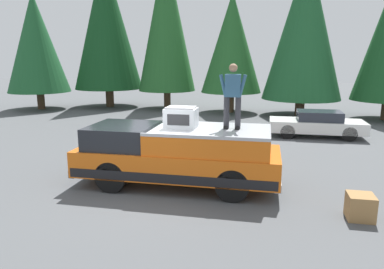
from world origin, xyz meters
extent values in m
plane|color=#4C4F51|center=(0.00, 0.00, 0.00)|extent=(90.00, 90.00, 0.00)
cube|color=orange|center=(0.34, -0.65, 0.70)|extent=(2.00, 5.50, 0.70)
cube|color=black|center=(0.34, -0.65, 0.51)|extent=(2.01, 5.39, 0.24)
cube|color=black|center=(0.34, 0.86, 1.35)|extent=(1.84, 1.87, 0.60)
cube|color=orange|center=(0.34, -1.53, 1.31)|extent=(1.92, 3.19, 0.52)
cube|color=#A8AAAF|center=(0.34, -1.53, 1.61)|extent=(1.94, 3.19, 0.08)
cube|color=#232326|center=(0.34, 2.04, 0.43)|extent=(1.96, 0.16, 0.20)
cube|color=#B2B5BA|center=(0.34, -3.34, 0.43)|extent=(1.96, 0.16, 0.20)
cylinder|color=black|center=(-0.51, 0.94, 0.42)|extent=(0.30, 0.84, 0.84)
cylinder|color=black|center=(1.19, 0.94, 0.42)|extent=(0.30, 0.84, 0.84)
cylinder|color=black|center=(-0.51, -2.25, 0.42)|extent=(0.30, 0.84, 0.84)
cylinder|color=black|center=(1.19, -2.25, 0.42)|extent=(0.30, 0.84, 0.84)
cube|color=silver|center=(0.30, -0.77, 1.91)|extent=(0.64, 0.84, 0.52)
cube|color=#2D2D30|center=(-0.02, -0.77, 1.91)|extent=(0.01, 0.59, 0.29)
cube|color=#99999E|center=(0.30, -0.77, 2.19)|extent=(0.58, 0.76, 0.04)
cylinder|color=#333338|center=(0.42, -2.26, 2.07)|extent=(0.15, 0.15, 0.84)
cube|color=black|center=(0.38, -2.26, 1.69)|extent=(0.26, 0.11, 0.08)
cylinder|color=#333338|center=(0.42, -1.96, 2.07)|extent=(0.15, 0.15, 0.84)
cube|color=black|center=(0.38, -1.96, 1.69)|extent=(0.26, 0.11, 0.08)
cube|color=#335B7A|center=(0.42, -2.11, 2.78)|extent=(0.24, 0.40, 0.58)
sphere|color=#A37A5B|center=(0.42, -2.11, 3.23)|extent=(0.22, 0.22, 0.22)
cylinder|color=#335B7A|center=(0.39, -2.36, 2.78)|extent=(0.09, 0.23, 0.58)
cylinder|color=#335B7A|center=(0.39, -1.87, 2.78)|extent=(0.09, 0.23, 0.58)
cube|color=white|center=(7.72, -5.22, 0.49)|extent=(1.64, 4.10, 0.50)
cube|color=#282D38|center=(7.72, -5.32, 0.95)|extent=(1.31, 1.89, 0.42)
cylinder|color=black|center=(7.00, -3.95, 0.31)|extent=(0.20, 0.62, 0.62)
cylinder|color=black|center=(8.44, -3.95, 0.31)|extent=(0.20, 0.62, 0.62)
cylinder|color=black|center=(7.00, -6.49, 0.31)|extent=(0.20, 0.62, 0.62)
cylinder|color=black|center=(8.44, -6.49, 0.31)|extent=(0.20, 0.62, 0.62)
cube|color=olive|center=(-0.94, -5.10, 0.28)|extent=(0.56, 0.56, 0.56)
cylinder|color=#4C3826|center=(13.76, -4.99, 0.51)|extent=(0.56, 0.56, 1.02)
cone|color=#1E562D|center=(13.76, -4.99, 5.28)|extent=(4.65, 4.65, 8.51)
cylinder|color=#4C3826|center=(14.27, -0.71, 0.65)|extent=(0.46, 0.46, 1.30)
cone|color=#235B28|center=(14.27, -0.71, 4.37)|extent=(3.81, 3.81, 6.15)
cylinder|color=#4C3826|center=(15.09, 3.75, 0.63)|extent=(0.46, 0.46, 1.26)
cone|color=#235B28|center=(15.09, 3.75, 5.90)|extent=(3.85, 3.85, 9.30)
cylinder|color=#4C3826|center=(15.29, 8.11, 0.65)|extent=(0.57, 0.57, 1.30)
cone|color=#14421E|center=(15.29, 8.11, 5.83)|extent=(4.74, 4.74, 9.04)
cylinder|color=#4C3826|center=(13.11, 12.20, 0.59)|extent=(0.49, 0.49, 1.18)
cone|color=#1E562D|center=(13.11, 12.20, 4.44)|extent=(4.07, 4.07, 6.52)
camera|label=1|loc=(-8.92, -2.97, 3.50)|focal=33.66mm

